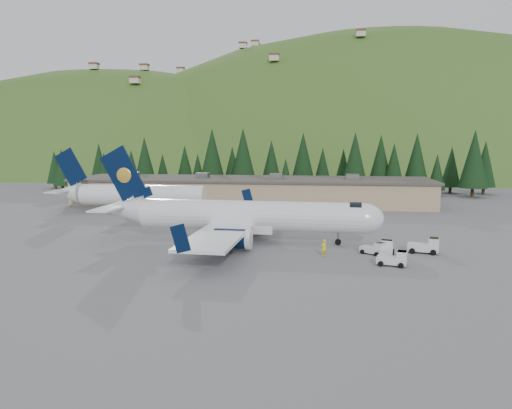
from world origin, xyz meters
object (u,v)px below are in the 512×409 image
object	(u,v)px
airliner	(242,217)
second_airliner	(126,194)
baggage_tug_a	(395,259)
terminal_building	(251,191)
ramp_worker	(324,248)
baggage_tug_c	(386,248)
baggage_tug_b	(426,246)
baggage_tug_d	(375,249)

from	to	relation	value
airliner	second_airliner	distance (m)	32.42
airliner	baggage_tug_a	bearing A→B (deg)	-27.45
second_airliner	terminal_building	size ratio (longest dim) A/B	0.39
baggage_tug_a	ramp_worker	distance (m)	7.87
airliner	terminal_building	bearing A→B (deg)	98.40
baggage_tug_a	baggage_tug_c	bearing A→B (deg)	105.90
baggage_tug_a	baggage_tug_c	size ratio (longest dim) A/B	1.07
ramp_worker	baggage_tug_b	bearing A→B (deg)	158.03
airliner	baggage_tug_a	distance (m)	20.23
baggage_tug_c	baggage_tug_a	bearing A→B (deg)	-168.79
baggage_tug_a	terminal_building	xyz separation A→B (m)	(-21.35, 47.97, 1.91)
baggage_tug_b	terminal_building	world-z (taller)	terminal_building
baggage_tug_a	ramp_worker	world-z (taller)	ramp_worker
terminal_building	ramp_worker	bearing A→B (deg)	-72.37
baggage_tug_a	ramp_worker	size ratio (longest dim) A/B	1.70
airliner	second_airliner	bearing A→B (deg)	139.84
airliner	terminal_building	world-z (taller)	airliner
second_airliner	ramp_worker	size ratio (longest dim) A/B	14.38
second_airliner	ramp_worker	bearing A→B (deg)	-40.06
baggage_tug_a	ramp_worker	xyz separation A→B (m)	(-7.14, 3.28, 0.25)
baggage_tug_c	terminal_building	world-z (taller)	terminal_building
ramp_worker	airliner	bearing A→B (deg)	-70.29
baggage_tug_a	terminal_building	size ratio (longest dim) A/B	0.05
baggage_tug_b	ramp_worker	xyz separation A→B (m)	(-11.56, -3.11, 0.15)
terminal_building	ramp_worker	xyz separation A→B (m)	(14.20, -44.68, -1.67)
airliner	baggage_tug_d	bearing A→B (deg)	-15.29
terminal_building	baggage_tug_c	bearing A→B (deg)	-63.69
second_airliner	baggage_tug_c	xyz separation A→B (m)	(41.10, -26.84, -2.65)
airliner	baggage_tug_b	world-z (taller)	airliner
second_airliner	airliner	bearing A→B (deg)	-42.62
baggage_tug_a	terminal_building	world-z (taller)	terminal_building
baggage_tug_a	baggage_tug_d	xyz separation A→B (m)	(-1.46, 4.91, -0.06)
baggage_tug_c	baggage_tug_d	world-z (taller)	baggage_tug_c
second_airliner	baggage_tug_c	bearing A→B (deg)	-33.15
airliner	second_airliner	world-z (taller)	airliner
baggage_tug_c	ramp_worker	xyz separation A→B (m)	(-6.98, -1.84, 0.28)
baggage_tug_d	baggage_tug_a	bearing A→B (deg)	-36.99
baggage_tug_a	second_airliner	bearing A→B (deg)	156.32
second_airliner	baggage_tug_c	size ratio (longest dim) A/B	9.09
terminal_building	baggage_tug_d	world-z (taller)	terminal_building
second_airliner	baggage_tug_a	distance (m)	52.26
terminal_building	baggage_tug_a	bearing A→B (deg)	-66.01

